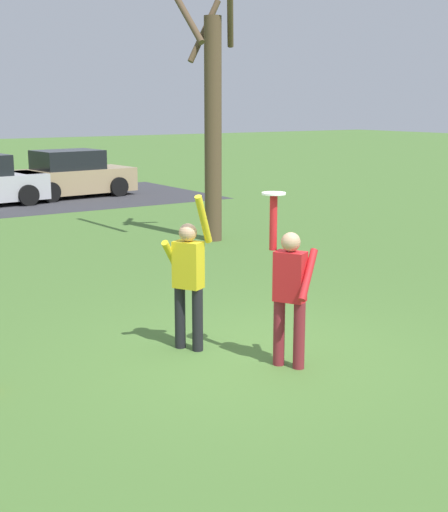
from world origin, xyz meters
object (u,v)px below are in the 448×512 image
(person_catcher, at_px, (290,288))
(bare_tree_tall, at_px, (212,119))
(person_defender, at_px, (188,275))
(parked_car_tan, at_px, (71,175))
(frisbee_disc, at_px, (274,193))

(person_catcher, xyz_separation_m, bare_tree_tall, (3.73, 7.48, 1.81))
(person_catcher, relative_size, bare_tree_tall, 0.35)
(person_catcher, bearing_deg, person_defender, -0.00)
(parked_car_tan, relative_size, bare_tree_tall, 0.71)
(person_defender, relative_size, bare_tree_tall, 0.34)
(bare_tree_tall, bearing_deg, person_catcher, -116.51)
(parked_car_tan, bearing_deg, frisbee_disc, -109.30)
(frisbee_disc, distance_m, bare_tree_tall, 8.26)
(person_catcher, height_order, parked_car_tan, person_catcher)
(person_catcher, bearing_deg, parked_car_tan, -42.58)
(parked_car_tan, height_order, bare_tree_tall, bare_tree_tall)
(frisbee_disc, xyz_separation_m, parked_car_tan, (4.24, 16.77, -1.37))
(person_catcher, distance_m, frisbee_disc, 1.13)
(person_catcher, xyz_separation_m, frisbee_disc, (-0.11, 0.20, 1.11))
(person_catcher, height_order, bare_tree_tall, bare_tree_tall)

